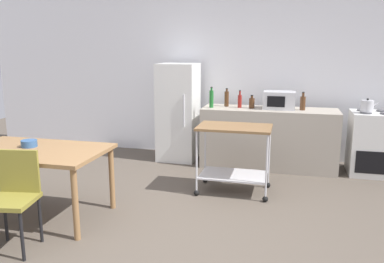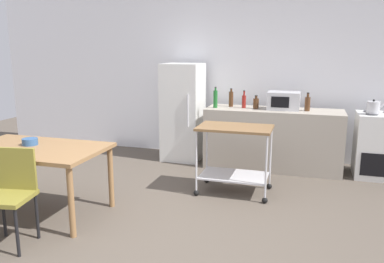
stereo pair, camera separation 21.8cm
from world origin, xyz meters
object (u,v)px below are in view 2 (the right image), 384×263
at_px(bottle_vinegar, 256,103).
at_px(fruit_bowl, 30,142).
at_px(dining_table, 35,154).
at_px(bottle_olive_oil, 231,99).
at_px(bottle_wine, 215,99).
at_px(bottle_soy_sauce, 307,103).
at_px(chair_olive, 11,190).
at_px(bottle_sparkling_water, 244,101).
at_px(kitchen_cart, 235,148).
at_px(refrigerator, 183,112).
at_px(kettle, 373,107).
at_px(microwave, 284,101).
at_px(stove_oven, 378,145).

xyz_separation_m(bottle_vinegar, fruit_bowl, (-2.14, -2.36, -0.20)).
distance_m(dining_table, bottle_olive_oil, 3.03).
bearing_deg(bottle_wine, bottle_olive_oil, 41.76).
bearing_deg(bottle_soy_sauce, chair_olive, -129.63).
bearing_deg(fruit_bowl, bottle_vinegar, 47.76).
height_order(bottle_olive_oil, bottle_sparkling_water, bottle_olive_oil).
distance_m(dining_table, kitchen_cart, 2.31).
height_order(refrigerator, kettle, refrigerator).
relative_size(microwave, kettle, 1.92).
xyz_separation_m(bottle_sparkling_water, bottle_soy_sauce, (0.92, -0.02, 0.00)).
height_order(dining_table, bottle_sparkling_water, bottle_sparkling_water).
xyz_separation_m(kitchen_cart, bottle_sparkling_water, (-0.09, 1.20, 0.43)).
relative_size(dining_table, bottle_sparkling_water, 5.67).
bearing_deg(bottle_vinegar, kettle, -2.68).
xyz_separation_m(chair_olive, bottle_soy_sauce, (2.54, 3.06, 0.49)).
distance_m(kitchen_cart, bottle_olive_oil, 1.39).
height_order(chair_olive, bottle_soy_sauce, bottle_soy_sauce).
bearing_deg(dining_table, bottle_sparkling_water, 52.76).
bearing_deg(chair_olive, bottle_sparkling_water, 52.90).
height_order(dining_table, kettle, kettle).
bearing_deg(microwave, kitchen_cart, -111.91).
height_order(bottle_sparkling_water, bottle_soy_sauce, same).
relative_size(stove_oven, fruit_bowl, 5.51).
distance_m(dining_table, refrigerator, 2.68).
distance_m(chair_olive, kettle, 4.56).
height_order(dining_table, bottle_vinegar, bottle_vinegar).
distance_m(bottle_wine, microwave, 1.01).
relative_size(chair_olive, bottle_sparkling_water, 3.36).
bearing_deg(kettle, refrigerator, 176.30).
xyz_separation_m(chair_olive, kettle, (3.40, 3.00, 0.48)).
xyz_separation_m(dining_table, bottle_vinegar, (2.04, 2.43, 0.31)).
relative_size(refrigerator, bottle_olive_oil, 5.52).
relative_size(dining_table, bottle_soy_sauce, 5.65).
bearing_deg(fruit_bowl, bottle_sparkling_water, 50.43).
relative_size(dining_table, chair_olive, 1.69).
bearing_deg(bottle_sparkling_water, stove_oven, 0.38).
distance_m(bottle_wine, bottle_olive_oil, 0.27).
xyz_separation_m(chair_olive, microwave, (2.20, 3.10, 0.51)).
distance_m(stove_oven, bottle_vinegar, 1.80).
xyz_separation_m(chair_olive, stove_oven, (3.52, 3.09, -0.07)).
height_order(chair_olive, fruit_bowl, chair_olive).
xyz_separation_m(dining_table, bottle_wine, (1.43, 2.34, 0.37)).
relative_size(chair_olive, bottle_soy_sauce, 3.35).
bearing_deg(dining_table, bottle_vinegar, 50.00).
xyz_separation_m(bottle_wine, bottle_vinegar, (0.60, 0.08, -0.05)).
bearing_deg(stove_oven, bottle_soy_sauce, -178.20).
distance_m(bottle_sparkling_water, fruit_bowl, 3.08).
relative_size(bottle_wine, bottle_olive_oil, 1.12).
height_order(stove_oven, bottle_wine, bottle_wine).
xyz_separation_m(bottle_sparkling_water, bottle_vinegar, (0.18, -0.01, -0.02)).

